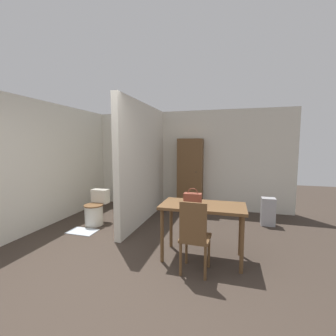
{
  "coord_description": "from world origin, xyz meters",
  "views": [
    {
      "loc": [
        1.29,
        -2.12,
        1.64
      ],
      "look_at": [
        0.14,
        1.94,
        1.21
      ],
      "focal_mm": 24.0,
      "sensor_mm": 36.0,
      "label": 1
    }
  ],
  "objects": [
    {
      "name": "handbag",
      "position": [
        0.78,
        0.96,
        0.88
      ],
      "size": [
        0.25,
        0.11,
        0.24
      ],
      "color": "brown",
      "rests_on": "dining_table"
    },
    {
      "name": "space_heater",
      "position": [
        2.05,
        2.73,
        0.28
      ],
      "size": [
        0.27,
        0.21,
        0.57
      ],
      "color": "#9E9EA3",
      "rests_on": "ground_plane"
    },
    {
      "name": "wall_left",
      "position": [
        -2.33,
        1.79,
        1.25
      ],
      "size": [
        0.12,
        4.58,
        2.5
      ],
      "color": "beige",
      "rests_on": "ground_plane"
    },
    {
      "name": "wooden_chair",
      "position": [
        0.87,
        0.58,
        0.51
      ],
      "size": [
        0.38,
        0.38,
        0.96
      ],
      "rotation": [
        0.0,
        0.0,
        -0.04
      ],
      "color": "brown",
      "rests_on": "ground_plane"
    },
    {
      "name": "dining_table",
      "position": [
        0.92,
        1.01,
        0.7
      ],
      "size": [
        1.18,
        0.61,
        0.8
      ],
      "color": "brown",
      "rests_on": "ground_plane"
    },
    {
      "name": "toilet",
      "position": [
        -1.39,
        1.84,
        0.3
      ],
      "size": [
        0.38,
        0.53,
        0.69
      ],
      "color": "silver",
      "rests_on": "ground_plane"
    },
    {
      "name": "wooden_cabinet",
      "position": [
        0.31,
        3.4,
        0.9
      ],
      "size": [
        0.61,
        0.35,
        1.8
      ],
      "color": "brown",
      "rests_on": "ground_plane"
    },
    {
      "name": "ground_plane",
      "position": [
        0.0,
        0.0,
        0.0
      ],
      "size": [
        16.0,
        16.0,
        0.0
      ],
      "primitive_type": "plane",
      "color": "#382D26"
    },
    {
      "name": "bath_mat",
      "position": [
        -1.39,
        1.39,
        0.01
      ],
      "size": [
        0.53,
        0.34,
        0.01
      ],
      "color": "#B2BCC6",
      "rests_on": "ground_plane"
    },
    {
      "name": "partition_wall",
      "position": [
        -0.52,
        2.37,
        1.25
      ],
      "size": [
        0.12,
        2.44,
        2.5
      ],
      "color": "beige",
      "rests_on": "ground_plane"
    },
    {
      "name": "wall_back",
      "position": [
        0.0,
        3.64,
        1.25
      ],
      "size": [
        5.53,
        0.12,
        2.5
      ],
      "color": "beige",
      "rests_on": "ground_plane"
    }
  ]
}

